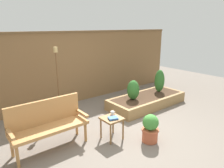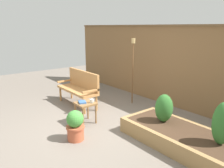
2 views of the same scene
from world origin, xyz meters
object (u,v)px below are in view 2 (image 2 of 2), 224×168
shrub_near_bench (164,108)px  tiki_torch (133,60)px  side_table (85,106)px  shrub_far_corner (222,124)px  book_on_table (82,102)px  garden_bench (80,86)px  cup_on_table (92,101)px  potted_boxwood (75,125)px

shrub_near_bench → tiki_torch: (-1.81, 0.87, 0.65)m
tiki_torch → side_table: bearing=-78.7°
shrub_far_corner → tiki_torch: size_ratio=0.39×
book_on_table → shrub_near_bench: 1.76m
side_table → tiki_torch: tiki_torch is taller
book_on_table → tiki_torch: size_ratio=0.10×
garden_bench → shrub_near_bench: (2.60, 0.34, 0.03)m
shrub_far_corner → garden_bench: bearing=-174.8°
garden_bench → side_table: garden_bench is taller
garden_bench → tiki_torch: tiki_torch is taller
tiki_torch → cup_on_table: bearing=-74.7°
shrub_near_bench → cup_on_table: bearing=-150.3°
cup_on_table → garden_bench: bearing=160.7°
cup_on_table → shrub_near_bench: bearing=29.7°
garden_bench → book_on_table: garden_bench is taller
garden_bench → shrub_near_bench: 2.63m
cup_on_table → book_on_table: 0.21m
potted_boxwood → garden_bench: bearing=146.7°
potted_boxwood → shrub_far_corner: shrub_far_corner is taller
garden_bench → side_table: bearing=-25.3°
shrub_near_bench → shrub_far_corner: size_ratio=0.79×
garden_bench → book_on_table: bearing=-28.3°
garden_bench → potted_boxwood: garden_bench is taller
book_on_table → shrub_near_bench: shrub_near_bench is taller
cup_on_table → potted_boxwood: bearing=-56.5°
side_table → potted_boxwood: (0.55, -0.57, -0.10)m
cup_on_table → shrub_far_corner: 2.61m
potted_boxwood → shrub_near_bench: bearing=57.7°
cup_on_table → book_on_table: cup_on_table is taller
garden_bench → side_table: (1.14, -0.54, -0.15)m
book_on_table → potted_boxwood: bearing=-22.1°
cup_on_table → shrub_far_corner: size_ratio=0.17×
shrub_near_bench → side_table: bearing=-148.9°
cup_on_table → book_on_table: (-0.12, -0.17, -0.02)m
book_on_table → potted_boxwood: size_ratio=0.31×
potted_boxwood → tiki_torch: (-0.90, 2.32, 0.93)m
garden_bench → tiki_torch: 1.60m
cup_on_table → tiki_torch: (-0.45, 1.65, 0.71)m
side_table → shrub_far_corner: (2.59, 0.88, 0.25)m
side_table → potted_boxwood: bearing=-46.0°
garden_bench → side_table: size_ratio=3.00×
shrub_near_bench → shrub_far_corner: 1.13m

